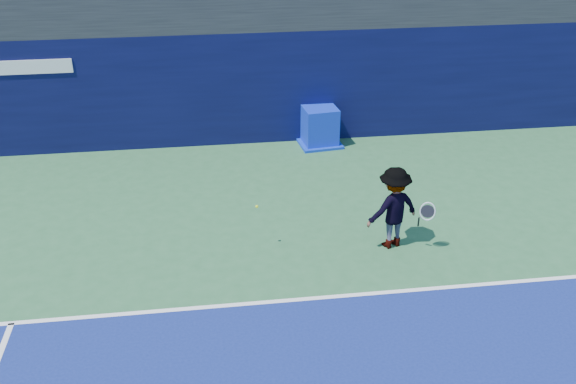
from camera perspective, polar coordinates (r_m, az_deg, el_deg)
The scene contains 5 objects.
baseline at distance 11.51m, azimuth 1.53°, elevation -9.49°, with size 24.00×0.10×0.01m, color white.
back_wall_assembly at distance 17.47m, azimuth -2.30°, elevation 9.59°, with size 36.00×1.03×3.00m.
equipment_cart at distance 17.31m, azimuth 2.80°, elevation 5.78°, with size 1.21×1.21×1.05m.
tennis_player at distance 12.71m, azimuth 9.35°, elevation -1.40°, with size 1.37×0.94×1.71m.
tennis_ball at distance 12.41m, azimuth -2.79°, elevation -1.30°, with size 0.06×0.06×0.06m.
Camera 1 is at (-1.51, -6.01, 7.02)m, focal length 40.00 mm.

